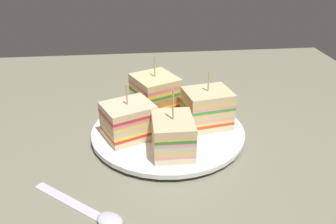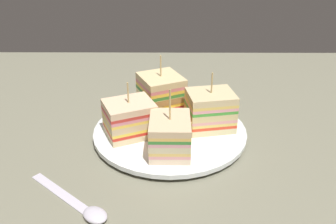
{
  "view_description": "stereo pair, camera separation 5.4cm",
  "coord_description": "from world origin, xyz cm",
  "px_view_note": "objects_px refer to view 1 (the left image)",
  "views": [
    {
      "loc": [
        5.11,
        48.02,
        29.11
      ],
      "look_at": [
        0.0,
        0.0,
        4.27
      ],
      "focal_mm": 37.48,
      "sensor_mm": 36.0,
      "label": 1
    },
    {
      "loc": [
        -0.31,
        48.29,
        29.11
      ],
      "look_at": [
        0.0,
        0.0,
        4.27
      ],
      "focal_mm": 37.48,
      "sensor_mm": 36.0,
      "label": 2
    }
  ],
  "objects_px": {
    "plate": "(168,131)",
    "spoon": "(96,214)",
    "sandwich_wedge_1": "(155,95)",
    "sandwich_wedge_2": "(129,121)",
    "sandwich_wedge_0": "(207,108)",
    "sandwich_wedge_3": "(176,135)",
    "chip_pile": "(176,121)"
  },
  "relations": [
    {
      "from": "sandwich_wedge_3",
      "to": "chip_pile",
      "type": "distance_m",
      "value": 0.07
    },
    {
      "from": "spoon",
      "to": "chip_pile",
      "type": "bearing_deg",
      "value": 96.63
    },
    {
      "from": "chip_pile",
      "to": "spoon",
      "type": "xyz_separation_m",
      "value": [
        0.11,
        0.18,
        -0.02
      ]
    },
    {
      "from": "sandwich_wedge_3",
      "to": "chip_pile",
      "type": "xyz_separation_m",
      "value": [
        -0.01,
        -0.07,
        -0.02
      ]
    },
    {
      "from": "plate",
      "to": "sandwich_wedge_1",
      "type": "height_order",
      "value": "sandwich_wedge_1"
    },
    {
      "from": "sandwich_wedge_3",
      "to": "chip_pile",
      "type": "height_order",
      "value": "sandwich_wedge_3"
    },
    {
      "from": "plate",
      "to": "sandwich_wedge_0",
      "type": "relative_size",
      "value": 2.61
    },
    {
      "from": "chip_pile",
      "to": "spoon",
      "type": "height_order",
      "value": "chip_pile"
    },
    {
      "from": "sandwich_wedge_1",
      "to": "sandwich_wedge_2",
      "type": "relative_size",
      "value": 1.14
    },
    {
      "from": "sandwich_wedge_0",
      "to": "sandwich_wedge_1",
      "type": "xyz_separation_m",
      "value": [
        0.08,
        -0.05,
        0.0
      ]
    },
    {
      "from": "plate",
      "to": "sandwich_wedge_0",
      "type": "height_order",
      "value": "sandwich_wedge_0"
    },
    {
      "from": "sandwich_wedge_2",
      "to": "sandwich_wedge_3",
      "type": "xyz_separation_m",
      "value": [
        -0.07,
        0.05,
        -0.0
      ]
    },
    {
      "from": "sandwich_wedge_1",
      "to": "sandwich_wedge_3",
      "type": "height_order",
      "value": "sandwich_wedge_1"
    },
    {
      "from": "sandwich_wedge_2",
      "to": "sandwich_wedge_0",
      "type": "bearing_deg",
      "value": -13.37
    },
    {
      "from": "sandwich_wedge_0",
      "to": "chip_pile",
      "type": "relative_size",
      "value": 1.28
    },
    {
      "from": "sandwich_wedge_0",
      "to": "sandwich_wedge_2",
      "type": "height_order",
      "value": "sandwich_wedge_0"
    },
    {
      "from": "sandwich_wedge_0",
      "to": "sandwich_wedge_3",
      "type": "xyz_separation_m",
      "value": [
        0.06,
        0.07,
        -0.0
      ]
    },
    {
      "from": "plate",
      "to": "sandwich_wedge_3",
      "type": "height_order",
      "value": "sandwich_wedge_3"
    },
    {
      "from": "plate",
      "to": "sandwich_wedge_3",
      "type": "bearing_deg",
      "value": 94.52
    },
    {
      "from": "sandwich_wedge_0",
      "to": "plate",
      "type": "bearing_deg",
      "value": -4.2
    },
    {
      "from": "sandwich_wedge_0",
      "to": "spoon",
      "type": "height_order",
      "value": "sandwich_wedge_0"
    },
    {
      "from": "plate",
      "to": "sandwich_wedge_1",
      "type": "distance_m",
      "value": 0.07
    },
    {
      "from": "sandwich_wedge_1",
      "to": "plate",
      "type": "bearing_deg",
      "value": -10.92
    },
    {
      "from": "chip_pile",
      "to": "sandwich_wedge_0",
      "type": "bearing_deg",
      "value": 179.48
    },
    {
      "from": "sandwich_wedge_1",
      "to": "spoon",
      "type": "height_order",
      "value": "sandwich_wedge_1"
    },
    {
      "from": "chip_pile",
      "to": "sandwich_wedge_3",
      "type": "bearing_deg",
      "value": 83.21
    },
    {
      "from": "plate",
      "to": "sandwich_wedge_2",
      "type": "height_order",
      "value": "sandwich_wedge_2"
    },
    {
      "from": "sandwich_wedge_1",
      "to": "spoon",
      "type": "relative_size",
      "value": 0.85
    },
    {
      "from": "sandwich_wedge_2",
      "to": "chip_pile",
      "type": "height_order",
      "value": "sandwich_wedge_2"
    },
    {
      "from": "sandwich_wedge_2",
      "to": "spoon",
      "type": "distance_m",
      "value": 0.16
    },
    {
      "from": "plate",
      "to": "spoon",
      "type": "relative_size",
      "value": 2.03
    },
    {
      "from": "plate",
      "to": "spoon",
      "type": "height_order",
      "value": "plate"
    }
  ]
}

